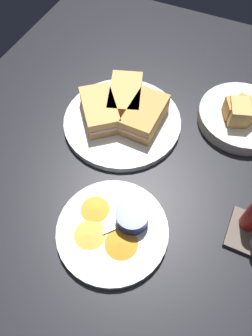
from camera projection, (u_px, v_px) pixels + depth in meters
The scene contains 12 objects.
ground_plane at pixel (166, 145), 76.18cm from camera, with size 110.00×110.00×3.00cm, color black.
plate_sandwich_main at pixel (122, 121), 77.26cm from camera, with size 28.81×28.81×1.60cm, color white.
sandwich_half_near at pixel (145, 115), 74.15cm from camera, with size 13.41×7.89×4.80cm.
sandwich_half_far at pixel (125, 96), 77.44cm from camera, with size 14.80×11.38×4.80cm.
sandwich_half_extra at pixel (100, 110), 74.95cm from camera, with size 14.89×14.07×4.80cm.
ramekin_dark_sauce at pixel (97, 107), 75.62cm from camera, with size 6.52×6.52×4.34cm.
spoon_by_dark_ramekin at pixel (118, 116), 76.59cm from camera, with size 3.27×9.96×0.80cm.
plate_chips_companion at pixel (112, 231), 62.11cm from camera, with size 22.25×22.25×1.60cm, color white.
ramekin_light_gravy at pixel (132, 217), 60.93cm from camera, with size 6.52×6.52×3.30cm.
spoon_by_gravy_ramekin at pixel (134, 219), 62.18cm from camera, with size 8.42×7.59×0.80cm.
plantain_chip_scatter at pixel (103, 229), 61.09cm from camera, with size 13.61×15.87×0.60cm.
bread_basket_rear at pixel (241, 116), 76.29cm from camera, with size 21.48×21.48×7.79cm.
Camera 1 is at (45.25, 9.95, 60.01)cm, focal length 33.37 mm.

